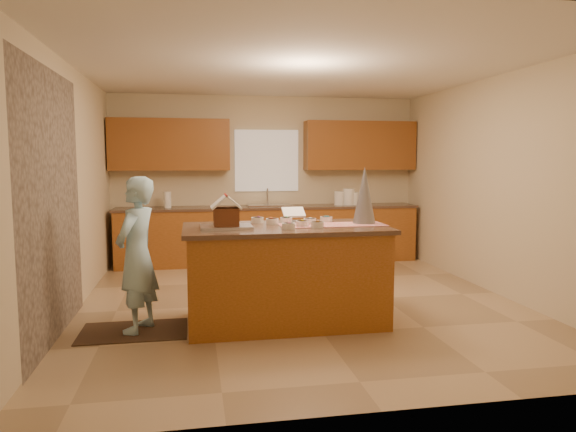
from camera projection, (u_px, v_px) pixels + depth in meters
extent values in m
plane|color=tan|center=(299.00, 302.00, 6.18)|extent=(5.50, 5.50, 0.00)
plane|color=silver|center=(300.00, 67.00, 5.90)|extent=(5.50, 5.50, 0.00)
plane|color=beige|center=(266.00, 179.00, 8.73)|extent=(5.50, 5.50, 0.00)
plane|color=beige|center=(386.00, 210.00, 3.35)|extent=(5.50, 5.50, 0.00)
plane|color=beige|center=(70.00, 190.00, 5.60)|extent=(5.50, 5.50, 0.00)
plane|color=beige|center=(498.00, 185.00, 6.49)|extent=(5.50, 5.50, 0.00)
plane|color=gray|center=(53.00, 205.00, 4.83)|extent=(0.00, 2.50, 2.50)
cube|color=white|center=(267.00, 161.00, 8.67)|extent=(1.05, 0.03, 1.00)
cube|color=#98511F|center=(269.00, 236.00, 8.53)|extent=(4.80, 0.60, 0.88)
cube|color=brown|center=(269.00, 207.00, 8.49)|extent=(4.85, 0.63, 0.04)
cube|color=brown|center=(170.00, 145.00, 8.22)|extent=(1.85, 0.35, 0.80)
cube|color=brown|center=(360.00, 146.00, 8.77)|extent=(1.85, 0.35, 0.80)
cube|color=silver|center=(269.00, 208.00, 8.49)|extent=(0.70, 0.45, 0.12)
cylinder|color=silver|center=(268.00, 197.00, 8.64)|extent=(0.03, 0.03, 0.28)
cube|color=#98511F|center=(285.00, 277.00, 5.36)|extent=(1.96, 0.98, 0.96)
cube|color=brown|center=(285.00, 228.00, 5.31)|extent=(2.04, 1.07, 0.04)
cube|color=#A80C0D|center=(332.00, 225.00, 5.40)|extent=(1.09, 0.39, 0.01)
cube|color=silver|center=(226.00, 227.00, 5.15)|extent=(0.50, 0.37, 0.03)
cube|color=white|center=(293.00, 212.00, 5.73)|extent=(0.24, 0.19, 0.10)
cone|color=#AFB1BB|center=(364.00, 195.00, 5.48)|extent=(0.24, 0.24, 0.60)
cube|color=black|center=(134.00, 331.00, 5.12)|extent=(1.02, 0.66, 0.01)
imported|color=#AADDF2|center=(137.00, 254.00, 5.05)|extent=(0.55, 0.64, 1.50)
cylinder|color=white|center=(339.00, 198.00, 8.68)|extent=(0.17, 0.17, 0.23)
cylinder|color=white|center=(349.00, 197.00, 8.71)|extent=(0.19, 0.19, 0.27)
cylinder|color=white|center=(354.00, 199.00, 8.73)|extent=(0.15, 0.15, 0.21)
cylinder|color=white|center=(167.00, 200.00, 8.19)|extent=(0.11, 0.11, 0.25)
cube|color=maroon|center=(226.00, 217.00, 5.14)|extent=(0.24, 0.26, 0.17)
cube|color=white|center=(219.00, 202.00, 5.11)|extent=(0.16, 0.30, 0.14)
cube|color=white|center=(233.00, 202.00, 5.13)|extent=(0.16, 0.30, 0.14)
cylinder|color=red|center=(226.00, 195.00, 5.12)|extent=(0.02, 0.30, 0.02)
cylinder|color=#C44B22|center=(272.00, 221.00, 5.46)|extent=(0.13, 0.13, 0.06)
cylinder|color=pink|center=(288.00, 226.00, 5.07)|extent=(0.13, 0.13, 0.06)
cylinder|color=silver|center=(310.00, 221.00, 5.47)|extent=(0.13, 0.13, 0.06)
cylinder|color=#32A4BB|center=(326.00, 219.00, 5.65)|extent=(0.13, 0.13, 0.06)
cylinder|color=#92307F|center=(257.00, 220.00, 5.57)|extent=(0.13, 0.13, 0.06)
cylinder|color=yellow|center=(302.00, 224.00, 5.27)|extent=(0.13, 0.13, 0.06)
cylinder|color=#28B065|center=(286.00, 220.00, 5.57)|extent=(0.13, 0.13, 0.06)
cylinder|color=orange|center=(317.00, 225.00, 5.18)|extent=(0.13, 0.13, 0.06)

